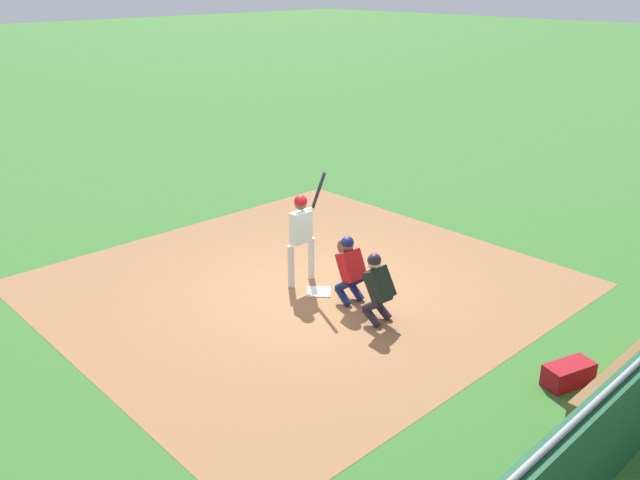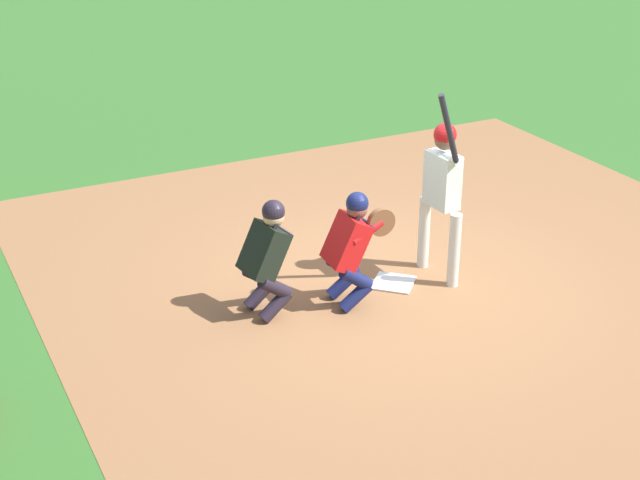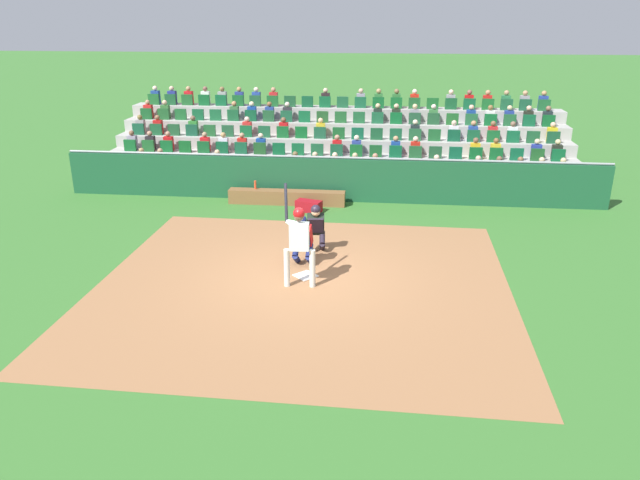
{
  "view_description": "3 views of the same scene",
  "coord_description": "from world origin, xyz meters",
  "px_view_note": "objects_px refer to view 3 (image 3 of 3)",
  "views": [
    {
      "loc": [
        -7.89,
        -8.17,
        5.64
      ],
      "look_at": [
        -0.34,
        -0.38,
        1.28
      ],
      "focal_mm": 37.2,
      "sensor_mm": 36.0,
      "label": 1
    },
    {
      "loc": [
        7.77,
        -5.02,
        4.8
      ],
      "look_at": [
        0.24,
        -1.06,
        0.87
      ],
      "focal_mm": 51.93,
      "sensor_mm": 36.0,
      "label": 2
    },
    {
      "loc": [
        -1.68,
        12.48,
        5.64
      ],
      "look_at": [
        -0.31,
        -0.2,
        0.82
      ],
      "focal_mm": 33.93,
      "sensor_mm": 36.0,
      "label": 3
    }
  ],
  "objects_px": {
    "batter_at_plate": "(299,238)",
    "water_bottle_on_bench": "(255,185)",
    "home_plate_marker": "(306,276)",
    "equipment_duffel_bag": "(309,206)",
    "catcher_crouching": "(302,237)",
    "dugout_bench": "(287,197)",
    "home_plate_umpire": "(316,226)"
  },
  "relations": [
    {
      "from": "catcher_crouching",
      "to": "water_bottle_on_bench",
      "type": "relative_size",
      "value": 4.88
    },
    {
      "from": "home_plate_marker",
      "to": "water_bottle_on_bench",
      "type": "relative_size",
      "value": 1.67
    },
    {
      "from": "home_plate_umpire",
      "to": "equipment_duffel_bag",
      "type": "xyz_separation_m",
      "value": [
        0.59,
        -3.24,
        -0.52
      ]
    },
    {
      "from": "catcher_crouching",
      "to": "home_plate_umpire",
      "type": "relative_size",
      "value": 1.01
    },
    {
      "from": "home_plate_marker",
      "to": "equipment_duffel_bag",
      "type": "bearing_deg",
      "value": -83.72
    },
    {
      "from": "dugout_bench",
      "to": "water_bottle_on_bench",
      "type": "distance_m",
      "value": 1.07
    },
    {
      "from": "home_plate_umpire",
      "to": "water_bottle_on_bench",
      "type": "distance_m",
      "value": 4.65
    },
    {
      "from": "catcher_crouching",
      "to": "dugout_bench",
      "type": "xyz_separation_m",
      "value": [
        1.14,
        -4.79,
        -0.5
      ]
    },
    {
      "from": "home_plate_marker",
      "to": "water_bottle_on_bench",
      "type": "height_order",
      "value": "water_bottle_on_bench"
    },
    {
      "from": "batter_at_plate",
      "to": "dugout_bench",
      "type": "relative_size",
      "value": 0.62
    },
    {
      "from": "batter_at_plate",
      "to": "home_plate_umpire",
      "type": "distance_m",
      "value": 2.1
    },
    {
      "from": "equipment_duffel_bag",
      "to": "catcher_crouching",
      "type": "bearing_deg",
      "value": 112.48
    },
    {
      "from": "batter_at_plate",
      "to": "equipment_duffel_bag",
      "type": "height_order",
      "value": "batter_at_plate"
    },
    {
      "from": "water_bottle_on_bench",
      "to": "equipment_duffel_bag",
      "type": "xyz_separation_m",
      "value": [
        -1.78,
        0.76,
        -0.4
      ]
    },
    {
      "from": "home_plate_umpire",
      "to": "dugout_bench",
      "type": "relative_size",
      "value": 0.35
    },
    {
      "from": "catcher_crouching",
      "to": "home_plate_umpire",
      "type": "bearing_deg",
      "value": -104.44
    },
    {
      "from": "home_plate_marker",
      "to": "dugout_bench",
      "type": "xyz_separation_m",
      "value": [
        1.3,
        -5.43,
        0.2
      ]
    },
    {
      "from": "home_plate_umpire",
      "to": "water_bottle_on_bench",
      "type": "bearing_deg",
      "value": -59.34
    },
    {
      "from": "home_plate_marker",
      "to": "catcher_crouching",
      "type": "height_order",
      "value": "catcher_crouching"
    },
    {
      "from": "home_plate_umpire",
      "to": "home_plate_marker",
      "type": "bearing_deg",
      "value": 87.59
    },
    {
      "from": "catcher_crouching",
      "to": "equipment_duffel_bag",
      "type": "relative_size",
      "value": 1.68
    },
    {
      "from": "catcher_crouching",
      "to": "equipment_duffel_bag",
      "type": "height_order",
      "value": "catcher_crouching"
    },
    {
      "from": "equipment_duffel_bag",
      "to": "home_plate_marker",
      "type": "bearing_deg",
      "value": 113.74
    },
    {
      "from": "catcher_crouching",
      "to": "dugout_bench",
      "type": "bearing_deg",
      "value": -76.62
    },
    {
      "from": "dugout_bench",
      "to": "water_bottle_on_bench",
      "type": "height_order",
      "value": "water_bottle_on_bench"
    },
    {
      "from": "batter_at_plate",
      "to": "water_bottle_on_bench",
      "type": "height_order",
      "value": "batter_at_plate"
    },
    {
      "from": "dugout_bench",
      "to": "equipment_duffel_bag",
      "type": "distance_m",
      "value": 1.03
    },
    {
      "from": "home_plate_marker",
      "to": "batter_at_plate",
      "type": "xyz_separation_m",
      "value": [
        0.07,
        0.54,
        1.11
      ]
    },
    {
      "from": "home_plate_marker",
      "to": "home_plate_umpire",
      "type": "distance_m",
      "value": 1.66
    },
    {
      "from": "home_plate_marker",
      "to": "equipment_duffel_bag",
      "type": "height_order",
      "value": "equipment_duffel_bag"
    },
    {
      "from": "batter_at_plate",
      "to": "water_bottle_on_bench",
      "type": "bearing_deg",
      "value": -69.69
    },
    {
      "from": "catcher_crouching",
      "to": "batter_at_plate",
      "type": "bearing_deg",
      "value": 94.63
    }
  ]
}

